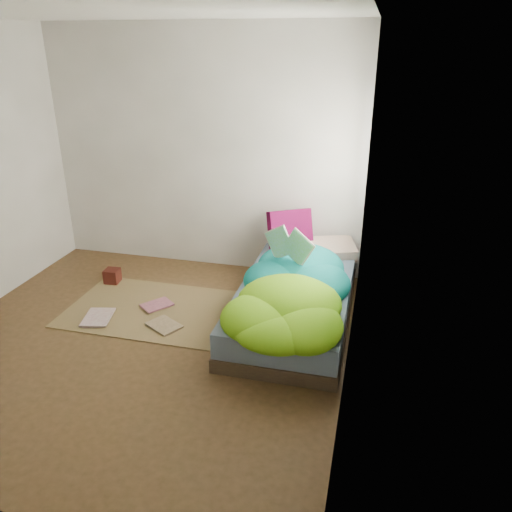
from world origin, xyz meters
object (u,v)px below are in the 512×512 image
Objects in this scene: open_book at (289,235)px; bed at (295,302)px; floor_book_a at (85,318)px; wooden_box at (112,276)px; floor_book_b at (152,301)px; pillow_magenta at (290,231)px.

bed is at bearing -13.34° from open_book.
wooden_box is at bearing 86.83° from floor_book_a.
floor_book_b is (-1.33, -0.12, -0.78)m from open_book.
open_book is 2.05m from floor_book_a.
floor_book_b is (-1.22, -0.86, -0.54)m from pillow_magenta.
pillow_magenta is 3.05× the size of wooden_box.
open_book is at bearing -111.58° from pillow_magenta.
wooden_box is (-1.94, 0.20, -0.72)m from open_book.
pillow_magenta is 1.96m from wooden_box.
open_book is at bearing 4.61° from floor_book_a.
open_book reaches higher than bed.
floor_book_b is (-1.42, -0.06, -0.14)m from bed.
pillow_magenta is at bearing 122.82° from open_book.
pillow_magenta is 0.78m from open_book.
bed is 5.90× the size of floor_book_a.
pillow_magenta is at bearing 24.67° from floor_book_a.
open_book reaches higher than wooden_box.
floor_book_b is (0.47, 0.45, 0.00)m from floor_book_a.
open_book is 1.25× the size of floor_book_a.
wooden_box is 0.78m from floor_book_a.
floor_book_a and floor_book_b have the same top height.
floor_book_a is 1.21× the size of floor_book_b.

